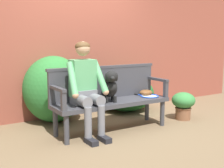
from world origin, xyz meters
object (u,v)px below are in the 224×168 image
Objects in this scene: tennis_racket at (148,96)px; baseball_glove at (146,92)px; potted_plant at (183,104)px; dog_on_bench at (110,86)px; garden_bench at (112,105)px; person_seated at (85,85)px.

tennis_racket is 0.11m from baseball_glove.
baseball_glove is 0.47× the size of potted_plant.
tennis_racket is (0.72, 0.03, -0.22)m from dog_on_bench.
baseball_glove is at bearing 6.56° from garden_bench.
person_seated is 1.13m from tennis_racket.
dog_on_bench is at bearing -160.13° from baseball_glove.
person_seated is at bearing 179.82° from tennis_racket.
tennis_racket is at bearing 173.39° from potted_plant.
person_seated reaches higher than tennis_racket.
baseball_glove is (0.04, 0.10, 0.04)m from tennis_racket.
tennis_racket is at bearing -0.18° from person_seated.
person_seated is 2.83× the size of dog_on_bench.
dog_on_bench is at bearing -4.79° from person_seated.
dog_on_bench is 0.81× the size of tennis_racket.
baseball_glove reaches higher than tennis_racket.
potted_plant is at bearing -2.70° from person_seated.
potted_plant is (0.70, -0.08, -0.19)m from tennis_racket.
person_seated reaches higher than garden_bench.
baseball_glove is at bearing 4.72° from person_seated.
potted_plant is (0.67, -0.18, -0.23)m from baseball_glove.
person_seated is 2.30× the size of tennis_racket.
potted_plant is (1.36, -0.10, -0.12)m from garden_bench.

